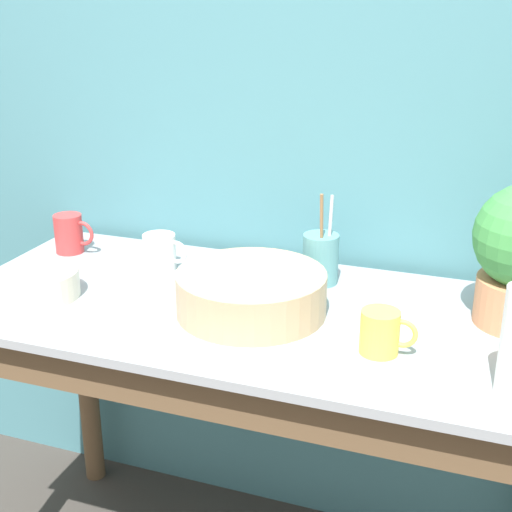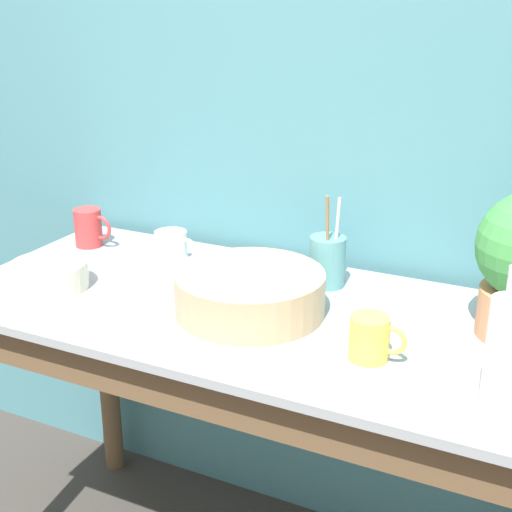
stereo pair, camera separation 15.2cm
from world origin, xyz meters
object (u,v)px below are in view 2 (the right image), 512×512
Objects in this scene: bowl_wash_large at (250,293)px; mug_white at (172,248)px; mug_red at (89,228)px; utensil_cup at (327,261)px; mug_yellow at (371,338)px; bowl_small_cream at (49,275)px; bottle_tall at (509,352)px.

bowl_wash_large is 2.78× the size of mug_white.
utensil_cup reaches higher than mug_red.
mug_white reaches higher than mug_yellow.
bowl_small_cream is at bearing -70.17° from mug_red.
utensil_cup is at bearing 1.85° from mug_red.
mug_red is at bearing 174.58° from mug_white.
bowl_small_cream is (-0.18, -0.25, -0.01)m from mug_white.
mug_red is 1.02× the size of mug_yellow.
mug_yellow is at bearing -17.70° from mug_red.
mug_red is (-1.12, 0.34, -0.05)m from bottle_tall.
mug_red is (-0.58, 0.19, 0.01)m from bowl_wash_large.
utensil_cup reaches higher than bowl_wash_large.
mug_red reaches higher than mug_yellow.
bowl_wash_large is 1.80× the size of bowl_small_cream.
bowl_wash_large is at bearing 164.46° from bottle_tall.
mug_red is at bearing -178.15° from utensil_cup.
utensil_cup is (0.10, 0.22, 0.01)m from bowl_wash_large.
mug_white is 0.65m from mug_yellow.
bottle_tall is 1.18m from mug_red.
bottle_tall is 2.24× the size of mug_red.
mug_yellow is at bearing 165.22° from bottle_tall.
mug_yellow is (-0.25, 0.07, -0.06)m from bottle_tall.
mug_red is 0.92m from mug_yellow.
mug_white is (0.28, -0.03, -0.01)m from mug_red.
bowl_wash_large is 0.31m from mug_yellow.
bowl_wash_large is at bearing -29.07° from mug_white.
mug_red is at bearing 161.53° from bowl_wash_large.
bowl_small_cream is at bearing -152.85° from utensil_cup.
bottle_tall is at bearing -20.66° from mug_white.
bowl_wash_large is at bearing 9.47° from bowl_small_cream.
bowl_wash_large is at bearing -18.47° from mug_red.
mug_white is at bearing -5.42° from mug_red.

